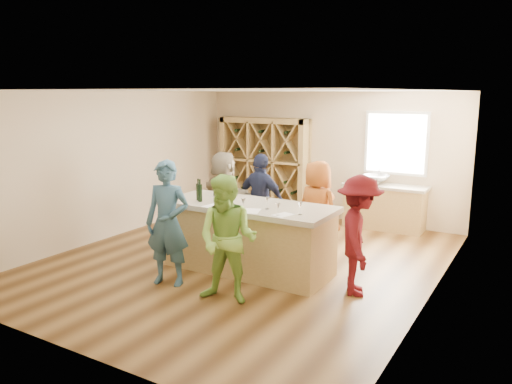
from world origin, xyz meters
The scene contains 33 objects.
floor centered at (0.00, 0.00, -0.05)m, with size 6.00×7.00×0.10m, color brown.
ceiling centered at (0.00, 0.00, 2.85)m, with size 6.00×7.00×0.10m, color white.
wall_back centered at (0.00, 3.55, 1.40)m, with size 6.00×0.10×2.80m, color beige.
wall_front centered at (0.00, -3.55, 1.40)m, with size 6.00×0.10×2.80m, color beige.
wall_left centered at (-3.05, 0.00, 1.40)m, with size 0.10×7.00×2.80m, color beige.
wall_right centered at (3.05, 0.00, 1.40)m, with size 0.10×7.00×2.80m, color beige.
window_frame centered at (1.50, 3.47, 1.75)m, with size 1.30×0.06×1.30m, color white.
window_pane centered at (1.50, 3.44, 1.75)m, with size 1.18×0.01×1.18m, color white.
wine_rack centered at (-1.50, 3.27, 1.10)m, with size 2.20×0.45×2.20m, color tan.
back_counter_base centered at (1.40, 3.20, 0.43)m, with size 1.60×0.58×0.86m, color tan.
back_counter_top centered at (1.40, 3.20, 0.89)m, with size 1.70×0.62×0.06m, color #B0A690.
sink centered at (1.20, 3.20, 1.01)m, with size 0.54×0.54×0.19m, color silver.
faucet centered at (1.20, 3.38, 1.07)m, with size 0.02×0.02×0.30m, color silver.
tasting_counter_base centered at (0.29, -0.36, 0.50)m, with size 2.60×1.00×1.00m, color tan.
tasting_counter_top centered at (0.29, -0.36, 1.04)m, with size 2.72×1.12×0.08m, color #B0A690.
wine_bottle_a centered at (-0.53, -0.54, 1.21)m, with size 0.07×0.07×0.27m, color black.
wine_bottle_b centered at (-0.45, -0.61, 1.22)m, with size 0.07×0.07×0.28m, color black.
wine_bottle_c centered at (-0.23, -0.49, 1.24)m, with size 0.08×0.08×0.31m, color black.
wine_bottle_e centered at (-0.02, -0.47, 1.24)m, with size 0.08×0.08×0.32m, color black.
wine_glass_a centered at (0.00, -0.84, 1.16)m, with size 0.06×0.06×0.16m, color white.
wine_glass_b centered at (0.49, -0.82, 1.18)m, with size 0.07×0.07×0.19m, color white.
wine_glass_c centered at (1.05, -0.79, 1.17)m, with size 0.07×0.07×0.17m, color white.
wine_glass_d centered at (0.72, -0.52, 1.16)m, with size 0.06×0.06×0.17m, color white.
wine_glass_e centered at (1.29, -0.59, 1.17)m, with size 0.07×0.07×0.18m, color white.
tasting_menu_a centered at (-0.10, -0.77, 1.08)m, with size 0.20×0.27×0.00m, color white.
tasting_menu_b centered at (0.58, -0.75, 1.08)m, with size 0.24×0.33×0.00m, color white.
tasting_menu_c centered at (1.09, -0.72, 1.08)m, with size 0.21×0.28×0.00m, color white.
person_near_left centered at (-0.42, -1.43, 0.92)m, with size 0.67×0.49×1.83m, color #335972.
person_near_right centered at (0.69, -1.52, 0.86)m, with size 0.84×0.46×1.73m, color #8CC64C.
person_server centered at (2.09, -0.37, 0.84)m, with size 1.09×0.50×1.68m, color #590F14.
person_far_mid centered at (-0.13, 0.77, 0.86)m, with size 1.01×0.51×1.72m, color #191E38.
person_far_right centered at (0.94, 0.80, 0.83)m, with size 0.81×0.53×1.66m, color #994C19.
person_far_left centered at (-0.96, 0.81, 0.85)m, with size 1.58×0.57×1.71m, color gray.
Camera 1 is at (4.24, -6.77, 2.77)m, focal length 35.00 mm.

